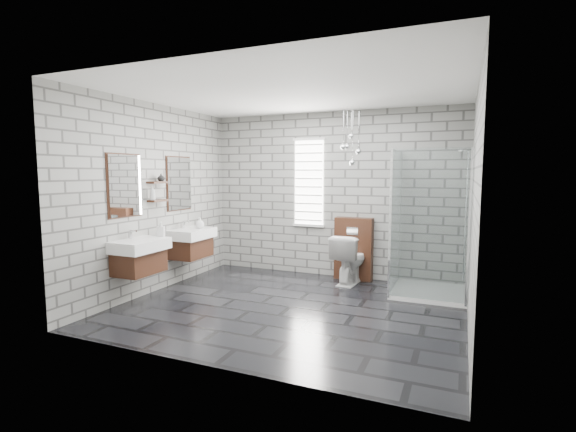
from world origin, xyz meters
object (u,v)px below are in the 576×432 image
Objects in this scene: vanity_left at (138,247)px; vanity_right at (190,235)px; cistern_panel at (354,249)px; shower_enclosure at (422,260)px; toilet at (350,259)px.

vanity_right is at bearing 90.00° from vanity_left.
cistern_panel is (2.31, 1.18, -0.26)m from vanity_right.
shower_enclosure is 1.14m from toilet.
vanity_left is 3.86m from shower_enclosure.
shower_enclosure is at bearing -25.21° from cistern_panel.
vanity_left is at bearing -134.95° from cistern_panel.
vanity_right is 2.05× the size of toilet.
vanity_left is at bearing -152.20° from shower_enclosure.
cistern_panel is 1.30× the size of toilet.
toilet is at bearing 166.33° from shower_enclosure.
toilet is (0.00, -0.25, -0.12)m from cistern_panel.
vanity_right is at bearing 27.43° from toilet.
shower_enclosure is (1.10, -0.52, 0.00)m from cistern_panel.
shower_enclosure reaches higher than toilet.
shower_enclosure is at bearing 11.05° from vanity_right.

